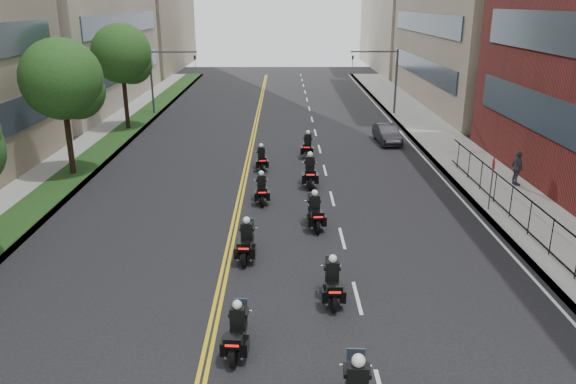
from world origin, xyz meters
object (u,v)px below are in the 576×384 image
motorcycle_5 (315,213)px  motorcycle_8 (262,159)px  pedestrian_c (517,168)px  motorcycle_7 (310,173)px  motorcycle_4 (247,243)px  motorcycle_6 (262,190)px  motorcycle_9 (308,146)px  motorcycle_3 (332,284)px  parked_sedan (387,134)px  motorcycle_2 (237,333)px

motorcycle_5 → motorcycle_8: motorcycle_5 is taller
pedestrian_c → motorcycle_7: bearing=83.6°
motorcycle_4 → motorcycle_8: 12.11m
motorcycle_6 → motorcycle_9: bearing=68.5°
motorcycle_3 → parked_sedan: size_ratio=0.56×
motorcycle_4 → parked_sedan: bearing=68.1°
motorcycle_4 → motorcycle_8: motorcycle_4 is taller
motorcycle_4 → parked_sedan: (8.73, 18.66, -0.02)m
motorcycle_4 → motorcycle_6: (0.36, 6.45, -0.03)m
pedestrian_c → motorcycle_3: bearing=133.8°
motorcycle_6 → motorcycle_8: size_ratio=1.02×
motorcycle_5 → motorcycle_9: motorcycle_5 is taller
motorcycle_2 → motorcycle_7: (2.76, 15.16, 0.11)m
motorcycle_5 → pedestrian_c: 12.29m
motorcycle_4 → motorcycle_7: bearing=75.7°
motorcycle_4 → parked_sedan: 20.60m
motorcycle_3 → motorcycle_7: motorcycle_7 is taller
motorcycle_5 → motorcycle_7: size_ratio=0.92×
motorcycle_7 → parked_sedan: 11.26m
motorcycle_5 → pedestrian_c: (11.01, 5.45, 0.41)m
motorcycle_3 → motorcycle_8: (-2.87, 15.38, -0.02)m
motorcycle_2 → motorcycle_3: size_ratio=0.98×
motorcycle_3 → pedestrian_c: pedestrian_c is taller
motorcycle_5 → motorcycle_8: 9.36m
motorcycle_3 → motorcycle_7: (-0.16, 12.32, 0.09)m
motorcycle_6 → motorcycle_8: bearing=87.7°
motorcycle_8 → motorcycle_2: bearing=-95.9°
motorcycle_6 → pedestrian_c: size_ratio=1.16×
motorcycle_8 → parked_sedan: size_ratio=0.54×
motorcycle_2 → pedestrian_c: bearing=51.7°
motorcycle_6 → motorcycle_2: bearing=-95.4°
motorcycle_2 → motorcycle_9: bearing=86.9°
motorcycle_3 → motorcycle_6: size_ratio=1.02×
motorcycle_7 → motorcycle_9: size_ratio=1.09×
motorcycle_7 → motorcycle_9: motorcycle_7 is taller
motorcycle_3 → motorcycle_8: 15.65m
motorcycle_4 → motorcycle_5: motorcycle_5 is taller
motorcycle_8 → pedestrian_c: 14.11m
motorcycle_4 → pedestrian_c: (13.81, 8.59, 0.42)m
motorcycle_8 → motorcycle_7: bearing=-54.2°
motorcycle_9 → motorcycle_2: bearing=-91.6°
motorcycle_8 → motorcycle_9: motorcycle_9 is taller
parked_sedan → pedestrian_c: bearing=-66.4°
motorcycle_6 → pedestrian_c: bearing=4.7°
motorcycle_4 → motorcycle_7: (2.86, 9.05, 0.07)m
motorcycle_3 → motorcycle_4: 4.46m
motorcycle_3 → motorcycle_6: bearing=105.5°
motorcycle_5 → parked_sedan: bearing=63.6°
motorcycle_6 → parked_sedan: bearing=51.3°
motorcycle_9 → pedestrian_c: (10.81, -6.42, 0.41)m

